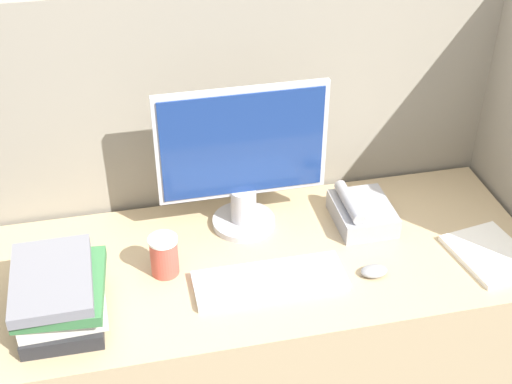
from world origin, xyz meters
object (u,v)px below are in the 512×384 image
coffee_cup (164,256)px  book_stack (60,295)px  mouse (374,271)px  monitor (243,162)px  keyboard (269,281)px  desk_telephone (361,212)px

coffee_cup → book_stack: bearing=-157.4°
mouse → coffee_cup: 0.57m
mouse → book_stack: size_ratio=0.26×
mouse → book_stack: (-0.83, 0.02, 0.06)m
monitor → mouse: size_ratio=6.46×
coffee_cup → mouse: bearing=-13.5°
monitor → book_stack: bearing=-151.9°
monitor → mouse: bearing=-44.8°
monitor → coffee_cup: monitor is taller
keyboard → mouse: (0.29, -0.03, 0.00)m
monitor → book_stack: 0.61m
keyboard → mouse: 0.29m
mouse → desk_telephone: size_ratio=0.38×
coffee_cup → book_stack: (-0.27, -0.11, 0.01)m
keyboard → mouse: mouse is taller
monitor → keyboard: monitor is taller
keyboard → coffee_cup: (-0.27, 0.11, 0.05)m
mouse → book_stack: bearing=178.7°
mouse → coffee_cup: size_ratio=0.64×
monitor → book_stack: size_ratio=1.69×
coffee_cup → desk_telephone: size_ratio=0.58×
monitor → mouse: 0.47m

